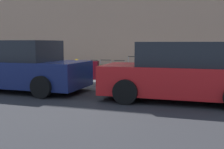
# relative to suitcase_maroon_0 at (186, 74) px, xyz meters

# --- Properties ---
(ground_plane) EXTENTS (40.00, 40.00, 0.00)m
(ground_plane) POSITION_rel_suitcase_maroon_0_xyz_m (3.83, 0.64, -0.49)
(ground_plane) COLOR black
(sidewalk_curb) EXTENTS (18.00, 5.00, 0.14)m
(sidewalk_curb) POSITION_rel_suitcase_maroon_0_xyz_m (3.83, -1.86, -0.42)
(sidewalk_curb) COLOR #ADA89E
(sidewalk_curb) RESTS_ON ground_plane
(suitcase_maroon_0) EXTENTS (0.40, 0.28, 0.76)m
(suitcase_maroon_0) POSITION_rel_suitcase_maroon_0_xyz_m (0.00, 0.00, 0.00)
(suitcase_maroon_0) COLOR maroon
(suitcase_maroon_0) RESTS_ON sidewalk_curb
(suitcase_silver_1) EXTENTS (0.38, 0.25, 0.90)m
(suitcase_silver_1) POSITION_rel_suitcase_maroon_0_xyz_m (0.45, -0.04, -0.05)
(suitcase_silver_1) COLOR #9EA0A8
(suitcase_silver_1) RESTS_ON sidewalk_curb
(suitcase_red_2) EXTENTS (0.46, 0.26, 1.02)m
(suitcase_red_2) POSITION_rel_suitcase_maroon_0_xyz_m (0.94, -0.09, 0.03)
(suitcase_red_2) COLOR red
(suitcase_red_2) RESTS_ON sidewalk_curb
(suitcase_black_3) EXTENTS (0.38, 0.22, 0.83)m
(suitcase_black_3) POSITION_rel_suitcase_maroon_0_xyz_m (1.43, -0.04, -0.07)
(suitcase_black_3) COLOR black
(suitcase_black_3) RESTS_ON sidewalk_curb
(suitcase_teal_4) EXTENTS (0.46, 0.26, 0.94)m
(suitcase_teal_4) POSITION_rel_suitcase_maroon_0_xyz_m (1.91, 0.01, -0.03)
(suitcase_teal_4) COLOR #0F606B
(suitcase_teal_4) RESTS_ON sidewalk_curb
(suitcase_navy_5) EXTENTS (0.51, 0.29, 0.78)m
(suitcase_navy_5) POSITION_rel_suitcase_maroon_0_xyz_m (2.46, -0.04, -0.09)
(suitcase_navy_5) COLOR navy
(suitcase_navy_5) RESTS_ON sidewalk_curb
(suitcase_olive_6) EXTENTS (0.49, 0.29, 0.78)m
(suitcase_olive_6) POSITION_rel_suitcase_maroon_0_xyz_m (3.02, -0.08, -0.06)
(suitcase_olive_6) COLOR #59601E
(suitcase_olive_6) RESTS_ON sidewalk_curb
(suitcase_maroon_7) EXTENTS (0.36, 0.24, 0.77)m
(suitcase_maroon_7) POSITION_rel_suitcase_maroon_0_xyz_m (3.51, -0.09, 0.00)
(suitcase_maroon_7) COLOR maroon
(suitcase_maroon_7) RESTS_ON sidewalk_curb
(fire_hydrant) EXTENTS (0.39, 0.21, 0.78)m
(fire_hydrant) POSITION_rel_suitcase_maroon_0_xyz_m (4.22, -0.02, 0.06)
(fire_hydrant) COLOR #D89E0C
(fire_hydrant) RESTS_ON sidewalk_curb
(bollard_post) EXTENTS (0.15, 0.15, 0.69)m
(bollard_post) POSITION_rel_suitcase_maroon_0_xyz_m (4.89, 0.13, -0.01)
(bollard_post) COLOR brown
(bollard_post) RESTS_ON sidewalk_curb
(parking_meter) EXTENTS (0.12, 0.09, 1.27)m
(parking_meter) POSITION_rel_suitcase_maroon_0_xyz_m (-0.80, -0.27, 0.48)
(parking_meter) COLOR slate
(parking_meter) RESTS_ON sidewalk_curb
(parked_car_red_0) EXTENTS (4.28, 2.03, 1.59)m
(parked_car_red_0) POSITION_rel_suitcase_maroon_0_xyz_m (0.01, 2.31, 0.25)
(parked_car_red_0) COLOR #AD1619
(parked_car_red_0) RESTS_ON ground_plane
(parked_car_navy_1) EXTENTS (4.35, 2.04, 1.64)m
(parked_car_navy_1) POSITION_rel_suitcase_maroon_0_xyz_m (5.10, 2.31, 0.27)
(parked_car_navy_1) COLOR #141E4C
(parked_car_navy_1) RESTS_ON ground_plane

